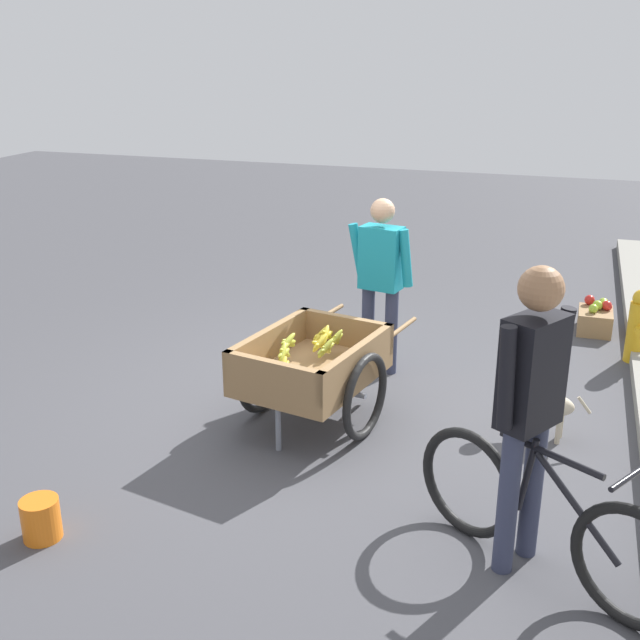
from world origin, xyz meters
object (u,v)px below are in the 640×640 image
(bicycle, at_px, (543,518))
(dog, at_px, (537,402))
(vendor_person, at_px, (381,272))
(cyclist_person, at_px, (530,393))
(plastic_bucket, at_px, (41,519))
(mixed_fruit_crate, at_px, (595,319))
(fruit_cart, at_px, (312,369))
(fire_hydrant, at_px, (638,326))

(bicycle, bearing_deg, dog, -175.55)
(vendor_person, bearing_deg, cyclist_person, 30.46)
(vendor_person, relative_size, plastic_bucket, 6.09)
(mixed_fruit_crate, bearing_deg, plastic_bucket, -33.37)
(fruit_cart, bearing_deg, dog, 101.25)
(plastic_bucket, bearing_deg, cyclist_person, 103.97)
(plastic_bucket, bearing_deg, fruit_cart, 151.49)
(fire_hydrant, distance_m, plastic_bucket, 5.15)
(fruit_cart, height_order, cyclist_person, cyclist_person)
(vendor_person, distance_m, dog, 1.71)
(cyclist_person, relative_size, plastic_bucket, 6.82)
(plastic_bucket, bearing_deg, vendor_person, 157.53)
(bicycle, distance_m, cyclist_person, 0.68)
(fruit_cart, distance_m, cyclist_person, 2.08)
(dog, xyz_separation_m, mixed_fruit_crate, (-2.41, 0.42, -0.14))
(cyclist_person, relative_size, dog, 2.52)
(fruit_cart, height_order, bicycle, bicycle)
(fire_hydrant, height_order, mixed_fruit_crate, fire_hydrant)
(vendor_person, xyz_separation_m, plastic_bucket, (2.98, -1.23, -0.77))
(cyclist_person, bearing_deg, dog, 179.78)
(bicycle, distance_m, plastic_bucket, 2.80)
(fire_hydrant, relative_size, plastic_bucket, 2.71)
(bicycle, xyz_separation_m, fire_hydrant, (-3.33, 0.63, -0.02))
(cyclist_person, relative_size, fire_hydrant, 2.52)
(plastic_bucket, bearing_deg, mixed_fruit_crate, 146.63)
(plastic_bucket, height_order, mixed_fruit_crate, mixed_fruit_crate)
(cyclist_person, xyz_separation_m, mixed_fruit_crate, (-3.94, 0.42, -0.89))
(cyclist_person, distance_m, dog, 1.70)
(fruit_cart, distance_m, bicycle, 2.15)
(vendor_person, xyz_separation_m, cyclist_person, (2.33, 1.37, 0.13))
(fruit_cart, xyz_separation_m, vendor_person, (-1.12, 0.22, 0.46))
(cyclist_person, bearing_deg, fire_hydrant, 166.88)
(mixed_fruit_crate, bearing_deg, vendor_person, -48.02)
(vendor_person, height_order, cyclist_person, cyclist_person)
(mixed_fruit_crate, bearing_deg, bicycle, -4.14)
(bicycle, relative_size, fire_hydrant, 2.18)
(dog, distance_m, mixed_fruit_crate, 2.45)
(vendor_person, relative_size, fire_hydrant, 2.25)
(mixed_fruit_crate, bearing_deg, cyclist_person, -6.10)
(fire_hydrant, distance_m, mixed_fruit_crate, 0.79)
(vendor_person, relative_size, mixed_fruit_crate, 3.43)
(bicycle, relative_size, plastic_bucket, 5.89)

